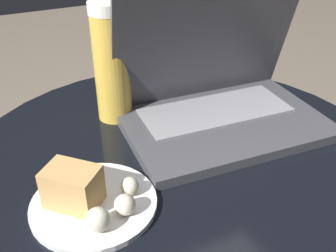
% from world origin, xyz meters
% --- Properties ---
extents(table, '(0.76, 0.76, 0.53)m').
position_xyz_m(table, '(0.00, 0.00, 0.39)').
color(table, '#9E9EA3').
rests_on(table, ground_plane).
extents(laptop, '(0.39, 0.27, 0.25)m').
position_xyz_m(laptop, '(0.12, 0.08, 0.58)').
color(laptop, '#47474C').
rests_on(laptop, table).
extents(beer_glass, '(0.07, 0.07, 0.23)m').
position_xyz_m(beer_glass, '(-0.05, 0.18, 0.64)').
color(beer_glass, gold).
rests_on(beer_glass, table).
extents(snack_plate, '(0.18, 0.18, 0.07)m').
position_xyz_m(snack_plate, '(-0.17, -0.05, 0.55)').
color(snack_plate, white).
rests_on(snack_plate, table).
extents(fork, '(0.10, 0.15, 0.00)m').
position_xyz_m(fork, '(-0.16, -0.09, 0.53)').
color(fork, silver).
rests_on(fork, table).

